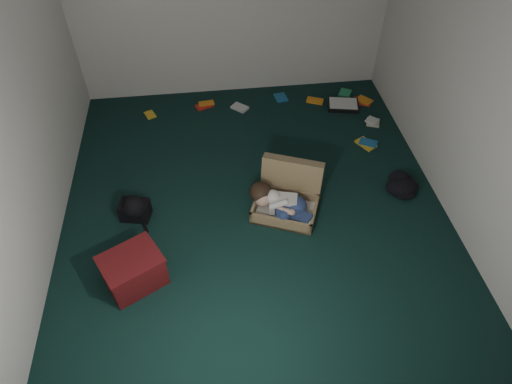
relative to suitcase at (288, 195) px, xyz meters
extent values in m
plane|color=black|center=(-0.35, 0.04, -0.14)|extent=(4.50, 4.50, 0.00)
plane|color=silver|center=(-0.35, -2.21, 1.16)|extent=(4.50, 0.00, 4.50)
plane|color=silver|center=(-2.35, 0.04, 1.16)|extent=(0.00, 4.50, 4.50)
plane|color=silver|center=(1.65, 0.04, 1.16)|extent=(0.00, 4.50, 4.50)
cube|color=#90774F|center=(-0.05, -0.12, -0.07)|extent=(0.77, 0.67, 0.15)
cube|color=beige|center=(-0.05, -0.12, -0.10)|extent=(0.70, 0.60, 0.02)
cube|color=#90774F|center=(0.06, 0.16, 0.09)|extent=(0.67, 0.43, 0.48)
cube|color=silver|center=(-0.07, -0.13, 0.02)|extent=(0.31, 0.22, 0.20)
sphere|color=tan|center=(-0.28, -0.08, 0.07)|extent=(0.18, 0.18, 0.18)
ellipsoid|color=black|center=(-0.29, -0.02, 0.10)|extent=(0.23, 0.24, 0.20)
ellipsoid|color=navy|center=(0.06, -0.17, 0.02)|extent=(0.21, 0.24, 0.20)
cube|color=navy|center=(-0.05, -0.24, 0.01)|extent=(0.24, 0.12, 0.13)
cube|color=navy|center=(0.08, -0.30, -0.02)|extent=(0.24, 0.23, 0.10)
sphere|color=white|center=(0.17, -0.31, -0.03)|extent=(0.10, 0.10, 0.10)
sphere|color=white|center=(0.14, -0.37, -0.04)|extent=(0.09, 0.09, 0.09)
cylinder|color=tan|center=(-0.08, -0.26, 0.06)|extent=(0.18, 0.12, 0.06)
cube|color=#531113|center=(-1.55, -0.78, 0.02)|extent=(0.62, 0.57, 0.33)
cube|color=#531113|center=(-1.55, -0.78, 0.20)|extent=(0.65, 0.60, 0.02)
cube|color=black|center=(1.06, 1.69, -0.12)|extent=(0.46, 0.38, 0.05)
cube|color=white|center=(1.06, 1.69, -0.09)|extent=(0.41, 0.34, 0.01)
cube|color=gold|center=(-1.52, 1.81, -0.13)|extent=(0.19, 0.14, 0.02)
cube|color=red|center=(-0.80, 1.92, -0.13)|extent=(0.24, 0.23, 0.02)
cube|color=silver|center=(-0.33, 1.82, -0.13)|extent=(0.19, 0.22, 0.02)
cube|color=#1B5E94|center=(0.26, 1.99, -0.13)|extent=(0.20, 0.23, 0.02)
cube|color=orange|center=(0.71, 1.85, -0.13)|extent=(0.24, 0.22, 0.02)
cube|color=#268E58|center=(1.17, 1.98, -0.13)|extent=(0.20, 0.16, 0.02)
cube|color=#922487|center=(1.15, 1.68, -0.13)|extent=(0.24, 0.23, 0.02)
cube|color=beige|center=(1.35, 1.28, -0.13)|extent=(0.18, 0.21, 0.02)
cube|color=gold|center=(1.13, 0.87, -0.13)|extent=(0.21, 0.23, 0.02)
cube|color=red|center=(1.35, 1.76, -0.13)|extent=(0.23, 0.21, 0.02)
camera|label=1|loc=(-0.75, -3.26, 3.46)|focal=32.00mm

